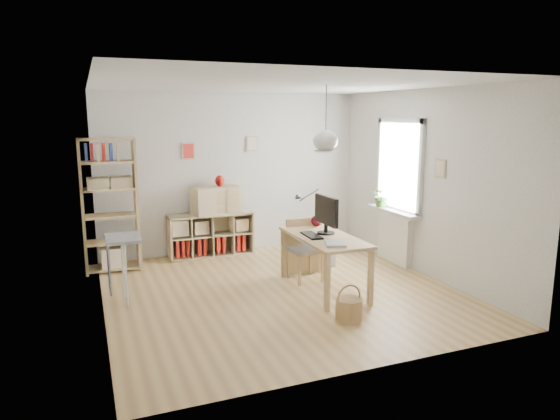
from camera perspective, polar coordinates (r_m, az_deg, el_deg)
name	(u,v)px	position (r m, az deg, el deg)	size (l,w,h in m)	color
ground	(281,291)	(6.78, 0.15, -9.26)	(4.50, 4.50, 0.00)	tan
room_shell	(326,141)	(6.47, 5.23, 7.89)	(4.50, 4.50, 4.50)	white
window_unit	(400,166)	(8.00, 13.53, 4.93)	(0.07, 1.16, 1.46)	white
radiator	(395,238)	(8.18, 12.98, -3.12)	(0.10, 0.80, 0.80)	white
windowsill	(393,212)	(8.06, 12.81, -0.18)	(0.22, 1.20, 0.06)	silver
desk	(324,243)	(6.67, 5.03, -3.73)	(0.70, 1.50, 0.75)	tan
cube_shelf	(209,238)	(8.46, -8.08, -3.18)	(1.40, 0.38, 0.72)	tan
tall_bookshelf	(109,200)	(7.82, -18.94, 1.10)	(0.80, 0.38, 2.00)	tan
side_table	(118,251)	(6.49, -18.07, -4.53)	(0.40, 0.55, 0.85)	#98989B
chair	(303,246)	(7.14, 2.70, -4.09)	(0.44, 0.44, 0.86)	#98989B
wicker_basket	(349,308)	(5.90, 7.86, -11.07)	(0.31, 0.30, 0.42)	#AF874F
storage_chest	(314,255)	(7.84, 3.87, -5.12)	(0.64, 0.69, 0.55)	beige
monitor	(326,213)	(6.71, 5.31, -0.31)	(0.23, 0.59, 0.51)	black
keyboard	(312,235)	(6.61, 3.64, -2.91)	(0.16, 0.44, 0.02)	black
task_lamp	(308,204)	(7.11, 3.18, 0.71)	(0.46, 0.17, 0.49)	black
yarn_ball	(317,221)	(7.19, 4.21, -1.24)	(0.16, 0.16, 0.16)	#4F0A10
paper_tray	(335,244)	(6.19, 6.33, -3.86)	(0.24, 0.30, 0.03)	silver
drawer_chest	(216,200)	(8.32, -7.32, 1.13)	(0.78, 0.36, 0.45)	tan
red_vase	(220,181)	(8.29, -6.90, 3.32)	(0.16, 0.16, 0.19)	#9A120C
potted_plant	(382,195)	(8.26, 11.56, 1.65)	(0.33, 0.29, 0.37)	#2D5821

